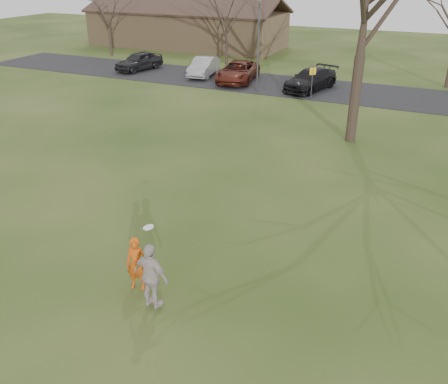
# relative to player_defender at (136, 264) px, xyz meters

# --- Properties ---
(ground) EXTENTS (120.00, 120.00, 0.00)m
(ground) POSITION_rel_player_defender_xyz_m (0.90, -0.22, -0.79)
(ground) COLOR #1E380F
(ground) RESTS_ON ground
(parking_strip) EXTENTS (62.00, 6.50, 0.04)m
(parking_strip) POSITION_rel_player_defender_xyz_m (0.90, 24.78, -0.77)
(parking_strip) COLOR black
(parking_strip) RESTS_ON ground
(player_defender) EXTENTS (0.66, 0.52, 1.58)m
(player_defender) POSITION_rel_player_defender_xyz_m (0.00, 0.00, 0.00)
(player_defender) COLOR #CC4E10
(player_defender) RESTS_ON ground
(car_0) EXTENTS (2.65, 4.65, 1.49)m
(car_0) POSITION_rel_player_defender_xyz_m (-16.61, 24.89, -0.00)
(car_0) COLOR black
(car_0) RESTS_ON parking_strip
(car_1) EXTENTS (2.19, 4.51, 1.43)m
(car_1) POSITION_rel_player_defender_xyz_m (-10.74, 25.17, -0.04)
(car_1) COLOR #97969B
(car_1) RESTS_ON parking_strip
(car_2) EXTENTS (3.19, 5.59, 1.47)m
(car_2) POSITION_rel_player_defender_xyz_m (-7.52, 24.48, -0.02)
(car_2) COLOR #521C13
(car_2) RESTS_ON parking_strip
(car_3) EXTENTS (3.23, 5.31, 1.44)m
(car_3) POSITION_rel_player_defender_xyz_m (-1.84, 24.24, -0.03)
(car_3) COLOR black
(car_3) RESTS_ON parking_strip
(catching_play) EXTENTS (1.14, 0.61, 2.30)m
(catching_play) POSITION_rel_player_defender_xyz_m (0.89, -0.61, 0.25)
(catching_play) COLOR #BBABA8
(catching_play) RESTS_ON ground
(building) EXTENTS (20.60, 8.50, 5.14)m
(building) POSITION_rel_player_defender_xyz_m (-19.10, 37.78, 1.14)
(building) COLOR #8C6D4C
(building) RESTS_ON ground
(lamp_post) EXTENTS (0.34, 0.34, 6.27)m
(lamp_post) POSITION_rel_player_defender_xyz_m (-5.10, 22.28, 3.18)
(lamp_post) COLOR #47474C
(lamp_post) RESTS_ON ground
(sign_yellow) EXTENTS (0.35, 0.35, 2.08)m
(sign_yellow) POSITION_rel_player_defender_xyz_m (-1.10, 21.78, 0.66)
(sign_yellow) COLOR #47474C
(sign_yellow) RESTS_ON ground
(small_tree_row) EXTENTS (55.00, 5.90, 8.50)m
(small_tree_row) POSITION_rel_player_defender_xyz_m (5.28, 29.84, 3.10)
(small_tree_row) COLOR #352821
(small_tree_row) RESTS_ON ground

